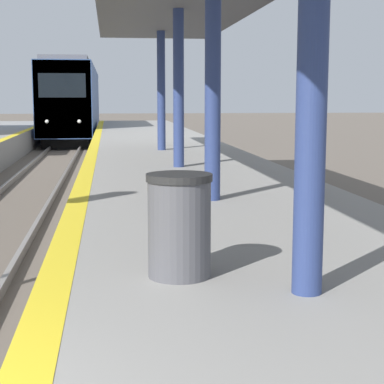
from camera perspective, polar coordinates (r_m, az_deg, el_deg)
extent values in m
cube|color=black|center=(41.20, -10.34, 5.19)|extent=(2.30, 18.93, 0.55)
cube|color=#33518C|center=(41.14, -10.42, 8.14)|extent=(2.70, 21.03, 3.69)
cube|color=gold|center=(30.72, -11.43, 8.07)|extent=(2.65, 0.16, 3.62)
cube|color=black|center=(30.66, -11.47, 9.27)|extent=(2.16, 0.06, 1.11)
cube|color=#59595E|center=(41.18, -10.49, 10.87)|extent=(2.30, 19.98, 0.24)
sphere|color=white|center=(30.74, -12.77, 6.13)|extent=(0.18, 0.18, 0.18)
sphere|color=white|center=(30.64, -9.99, 6.20)|extent=(0.18, 0.18, 0.18)
cylinder|color=navy|center=(4.86, 10.65, 10.34)|extent=(0.23, 0.23, 3.33)
cylinder|color=navy|center=(9.31, 1.86, 9.48)|extent=(0.23, 0.23, 3.33)
cylinder|color=navy|center=(13.84, -1.20, 9.13)|extent=(0.23, 0.23, 3.33)
cylinder|color=navy|center=(18.39, -2.75, 8.94)|extent=(0.23, 0.23, 3.33)
cylinder|color=#4C4C51|center=(5.35, -1.13, -3.32)|extent=(0.52, 0.52, 0.81)
cylinder|color=#262626|center=(5.28, -1.15, 1.30)|extent=(0.55, 0.55, 0.06)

